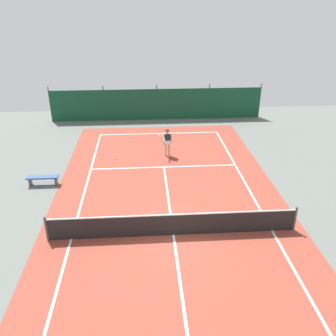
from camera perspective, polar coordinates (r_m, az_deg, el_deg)
ground_plane at (r=14.88m, az=0.86°, el=-10.58°), size 36.00×36.00×0.00m
court_surface at (r=14.87m, az=0.86°, el=-10.57°), size 11.02×26.60×0.01m
tennis_net at (r=14.58m, az=0.88°, el=-8.96°), size 10.12×0.10×1.10m
back_fence at (r=28.78m, az=-1.80°, el=9.31°), size 16.30×0.98×2.70m
tennis_player at (r=21.49m, az=-0.11°, el=4.34°), size 0.66×0.79×1.64m
tennis_ball_near_player at (r=16.74m, az=0.33°, el=-5.88°), size 0.07×0.07×0.07m
tennis_ball_midcourt at (r=17.05m, az=5.47°, el=-5.36°), size 0.07×0.07×0.07m
tennis_ball_by_sideline at (r=21.57m, az=-8.35°, el=1.46°), size 0.07×0.07×0.07m
courtside_bench at (r=19.41m, az=-19.29°, el=-1.57°), size 1.60×0.40×0.49m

